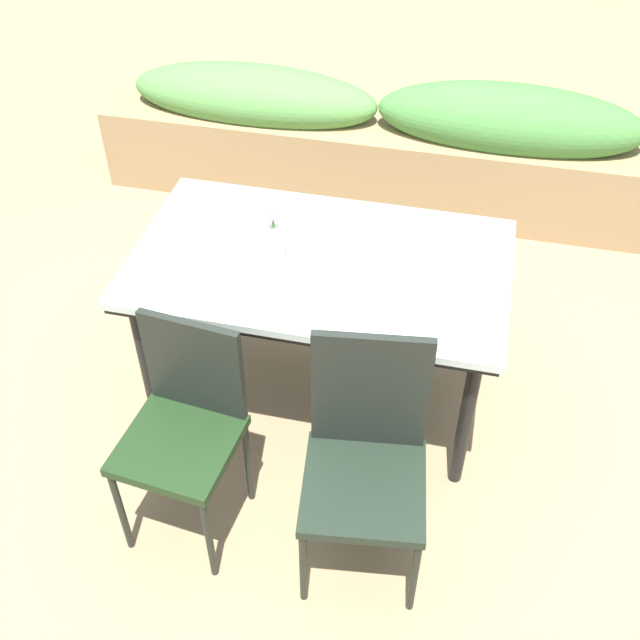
# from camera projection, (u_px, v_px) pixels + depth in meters

# --- Properties ---
(ground_plane) EXTENTS (12.00, 12.00, 0.00)m
(ground_plane) POSITION_uv_depth(u_px,v_px,m) (330.00, 398.00, 3.61)
(ground_plane) COLOR #9E7F5B
(dining_table) EXTENTS (1.53, 0.90, 0.79)m
(dining_table) POSITION_uv_depth(u_px,v_px,m) (320.00, 273.00, 3.16)
(dining_table) COLOR silver
(dining_table) RESTS_ON ground
(chair_near_left) EXTENTS (0.44, 0.44, 0.94)m
(chair_near_left) POSITION_uv_depth(u_px,v_px,m) (185.00, 420.00, 2.81)
(chair_near_left) COLOR #1B3217
(chair_near_left) RESTS_ON ground
(chair_near_right) EXTENTS (0.49, 0.49, 0.99)m
(chair_near_right) POSITION_uv_depth(u_px,v_px,m) (366.00, 451.00, 2.71)
(chair_near_right) COLOR black
(chair_near_right) RESTS_ON ground
(flower_vase) EXTENTS (0.08, 0.08, 0.25)m
(flower_vase) POSITION_uv_depth(u_px,v_px,m) (274.00, 238.00, 3.06)
(flower_vase) COLOR silver
(flower_vase) RESTS_ON dining_table
(planter_box) EXTENTS (3.33, 0.50, 0.82)m
(planter_box) POSITION_uv_depth(u_px,v_px,m) (379.00, 142.00, 4.60)
(planter_box) COLOR #9E7F56
(planter_box) RESTS_ON ground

